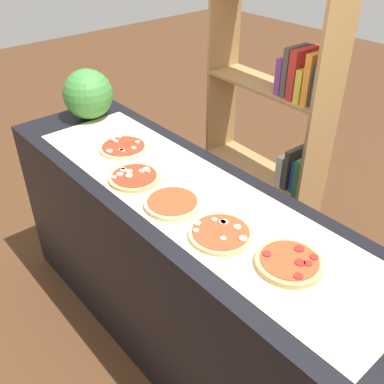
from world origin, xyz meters
name	(u,v)px	position (x,y,z in m)	size (l,w,h in m)	color
ground_plane	(192,342)	(0.00, 0.00, 0.00)	(12.00, 12.00, 0.00)	#4C2D19
counter	(192,278)	(0.00, 0.00, 0.48)	(2.28, 0.62, 0.95)	black
parchment_paper	(192,196)	(0.00, 0.00, 0.95)	(1.83, 0.48, 0.00)	beige
pizza_mushroom_0	(123,147)	(-0.53, 0.01, 0.96)	(0.23, 0.23, 0.02)	#E5C17F
pizza_mushroom_1	(134,177)	(-0.26, -0.11, 0.96)	(0.23, 0.23, 0.02)	tan
pizza_plain_2	(172,203)	(0.00, -0.10, 0.96)	(0.23, 0.23, 0.02)	#E5C17F
pizza_mushroom_3	(221,233)	(0.26, -0.09, 0.96)	(0.24, 0.24, 0.02)	#DBB26B
pizza_pepperoni_4	(289,262)	(0.53, -0.02, 0.97)	(0.23, 0.23, 0.03)	tan
watermelon	(88,94)	(-0.96, 0.08, 1.09)	(0.27, 0.27, 0.27)	#387A33
bookshelf	(277,138)	(-0.27, 0.89, 0.82)	(0.81, 0.27, 1.65)	#A87A47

